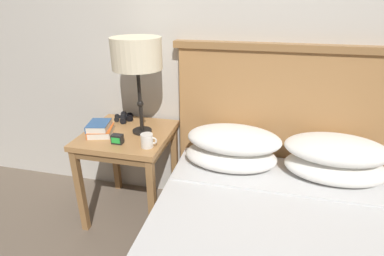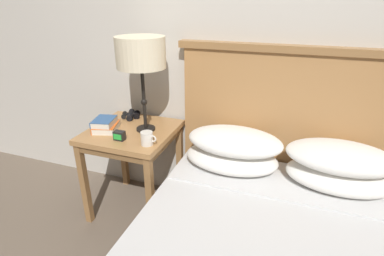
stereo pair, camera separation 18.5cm
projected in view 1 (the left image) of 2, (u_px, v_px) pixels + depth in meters
The scene contains 8 objects.
wall_back at pixel (236, 32), 1.95m from camera, with size 8.00×0.06×2.60m.
nightstand at pixel (128, 144), 2.07m from camera, with size 0.58×0.58×0.66m.
table_lamp at pixel (137, 55), 1.84m from camera, with size 0.31×0.31×0.63m.
book_on_nightstand at pixel (101, 131), 2.00m from camera, with size 0.20×0.22×0.04m.
book_stacked_on_top at pixel (99, 126), 1.98m from camera, with size 0.17×0.20×0.04m.
binoculars_pair at pixel (124, 117), 2.23m from camera, with size 0.16×0.16×0.05m.
coffee_mug at pixel (147, 141), 1.82m from camera, with size 0.10×0.08×0.08m.
alarm_clock at pixel (117, 139), 1.87m from camera, with size 0.07×0.05×0.06m.
Camera 1 is at (0.19, -1.07, 1.51)m, focal length 28.00 mm.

